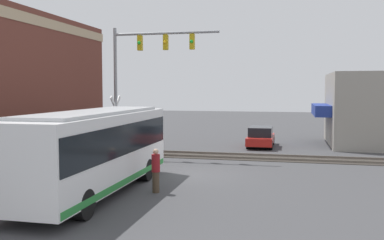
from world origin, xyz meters
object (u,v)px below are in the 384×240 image
(parked_car_red, at_px, (261,137))
(pedestrian_near_bus, at_px, (156,170))
(city_bus, at_px, (96,149))
(crossing_signal, at_px, (116,121))

(parked_car_red, distance_m, pedestrian_near_bus, 15.16)
(city_bus, bearing_deg, crossing_signal, 17.72)
(pedestrian_near_bus, bearing_deg, parked_car_red, -12.06)
(parked_car_red, bearing_deg, city_bus, 160.91)
(city_bus, bearing_deg, parked_car_red, -19.09)
(city_bus, distance_m, parked_car_red, 16.55)
(parked_car_red, xyz_separation_m, pedestrian_near_bus, (-14.82, 3.17, 0.23))
(city_bus, height_order, parked_car_red, city_bus)
(crossing_signal, distance_m, pedestrian_near_bus, 8.59)
(crossing_signal, height_order, parked_car_red, crossing_signal)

